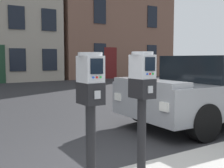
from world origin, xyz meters
The scene contains 4 objects.
parking_meter_near_kerb centered at (-0.59, -0.16, 1.02)m, with size 0.22×0.25×1.28m.
parking_meter_twin_adjacent centered at (0.00, -0.16, 1.03)m, with size 0.22×0.25×1.29m.
parked_car_dark_hatchback centered at (3.55, 1.43, 0.75)m, with size 4.50×2.02×1.42m.
townhouse_grey_stucco centered at (10.21, 16.56, 5.70)m, with size 8.99×5.24×11.38m.
Camera 1 is at (-1.80, -2.37, 1.37)m, focal length 46.05 mm.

